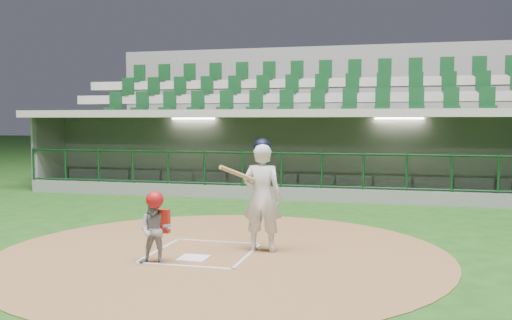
{
  "coord_description": "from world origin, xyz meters",
  "views": [
    {
      "loc": [
        3.01,
        -8.76,
        2.12
      ],
      "look_at": [
        0.15,
        2.6,
        1.3
      ],
      "focal_mm": 40.0,
      "sensor_mm": 36.0,
      "label": 1
    }
  ],
  "objects": [
    {
      "name": "dirt_circle",
      "position": [
        0.3,
        -0.2,
        0.01
      ],
      "size": [
        7.2,
        7.2,
        0.01
      ],
      "primitive_type": "cylinder",
      "color": "brown",
      "rests_on": "ground"
    },
    {
      "name": "seating_deck",
      "position": [
        0.0,
        10.91,
        1.42
      ],
      "size": [
        17.0,
        6.72,
        5.15
      ],
      "color": "slate",
      "rests_on": "ground"
    },
    {
      "name": "dugout_structure",
      "position": [
        0.16,
        7.82,
        0.96
      ],
      "size": [
        16.4,
        3.7,
        3.0
      ],
      "color": "slate",
      "rests_on": "ground"
    },
    {
      "name": "ground",
      "position": [
        0.0,
        0.0,
        0.0
      ],
      "size": [
        120.0,
        120.0,
        0.0
      ],
      "primitive_type": "plane",
      "color": "#194313",
      "rests_on": "ground"
    },
    {
      "name": "batter_box_chalk",
      "position": [
        0.0,
        -0.3,
        0.02
      ],
      "size": [
        1.55,
        1.8,
        0.01
      ],
      "color": "silver",
      "rests_on": "ground"
    },
    {
      "name": "batter",
      "position": [
        0.89,
        0.06,
        0.92
      ],
      "size": [
        0.86,
        0.85,
        1.82
      ],
      "color": "silver",
      "rests_on": "dirt_circle"
    },
    {
      "name": "home_plate",
      "position": [
        0.0,
        -0.7,
        0.02
      ],
      "size": [
        0.43,
        0.43,
        0.02
      ],
      "primitive_type": "cube",
      "color": "white",
      "rests_on": "dirt_circle"
    },
    {
      "name": "catcher",
      "position": [
        -0.44,
        -1.11,
        0.55
      ],
      "size": [
        0.54,
        0.45,
        1.08
      ],
      "color": "gray",
      "rests_on": "dirt_circle"
    }
  ]
}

